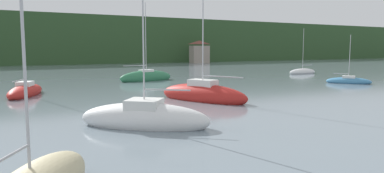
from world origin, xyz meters
TOP-DOWN VIEW (x-y plane):
  - wooded_hillside at (-12.22, 154.43)m, footprint 352.00×73.47m
  - shore_building_westcentral at (38.70, 106.69)m, footprint 5.42×3.20m
  - sailboat_far_1 at (5.24, 60.94)m, footprint 7.79×3.40m
  - sailboat_mid_2 at (-4.42, 35.44)m, footprint 6.95×6.25m
  - sailboat_mid_3 at (3.05, 42.25)m, footprint 5.41×8.29m
  - sailboat_far_6 at (32.84, 60.89)m, footprint 5.66×1.80m
  - sailboat_far_9 at (25.58, 46.25)m, footprint 4.26×4.98m
  - sailboat_far_10 at (-9.42, 52.36)m, footprint 4.27×7.00m

SIDE VIEW (x-z plane):
  - sailboat_far_9 at x=25.58m, z-range -2.78..3.32m
  - sailboat_far_6 at x=32.84m, z-range -3.62..4.19m
  - sailboat_far_10 at x=-9.42m, z-range -3.54..4.24m
  - sailboat_mid_2 at x=-4.42m, z-range -4.96..5.87m
  - sailboat_far_1 at x=5.24m, z-range -4.80..5.73m
  - sailboat_mid_3 at x=3.05m, z-range -4.77..5.75m
  - shore_building_westcentral at x=38.70m, z-range -0.10..6.42m
  - wooded_hillside at x=-12.22m, z-range -6.36..17.74m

